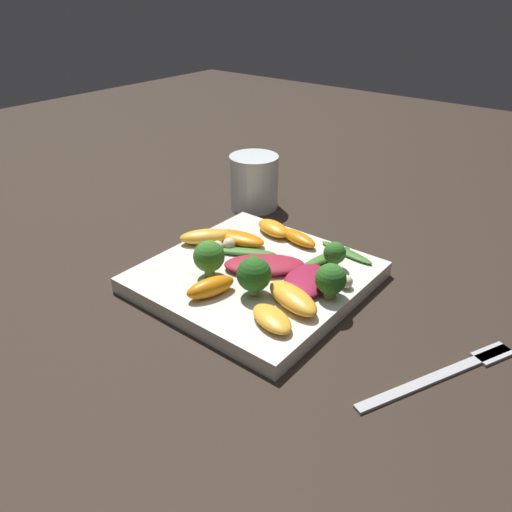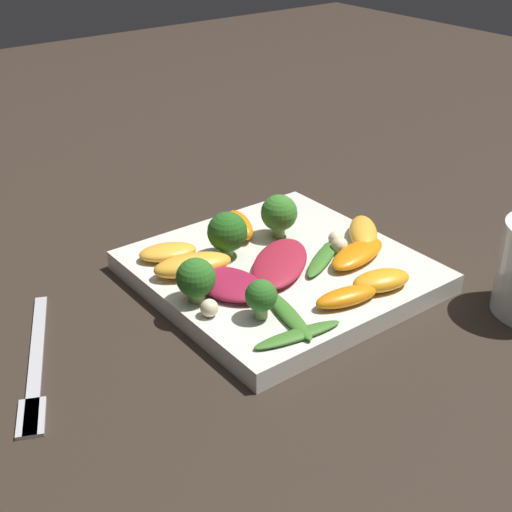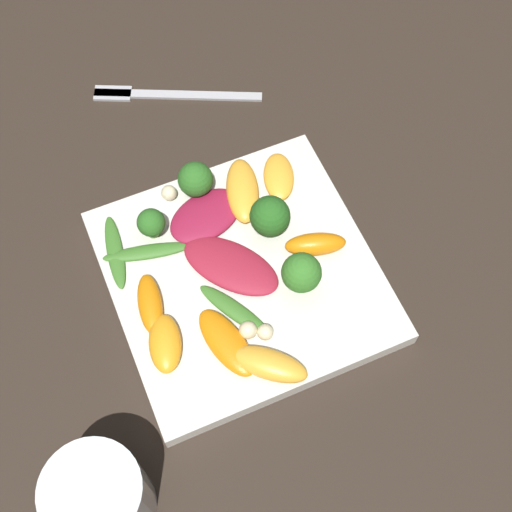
# 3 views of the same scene
# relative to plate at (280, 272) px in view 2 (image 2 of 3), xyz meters

# --- Properties ---
(ground_plane) EXTENTS (2.40, 2.40, 0.00)m
(ground_plane) POSITION_rel_plate_xyz_m (0.00, 0.00, -0.01)
(ground_plane) COLOR #2D231C
(plate) EXTENTS (0.26, 0.26, 0.02)m
(plate) POSITION_rel_plate_xyz_m (0.00, 0.00, 0.00)
(plate) COLOR silver
(plate) RESTS_ON ground_plane
(fork) EXTENTS (0.18, 0.10, 0.01)m
(fork) POSITION_rel_plate_xyz_m (0.00, 0.26, -0.01)
(fork) COLOR #B2B2B7
(fork) RESTS_ON ground_plane
(radicchio_leaf_0) EXTENTS (0.10, 0.11, 0.01)m
(radicchio_leaf_0) POSITION_rel_plate_xyz_m (-0.01, 0.01, 0.02)
(radicchio_leaf_0) COLOR maroon
(radicchio_leaf_0) RESTS_ON plate
(radicchio_leaf_1) EXTENTS (0.09, 0.07, 0.01)m
(radicchio_leaf_1) POSITION_rel_plate_xyz_m (-0.01, 0.07, 0.02)
(radicchio_leaf_1) COLOR maroon
(radicchio_leaf_1) RESTS_ON plate
(orange_segment_0) EXTENTS (0.05, 0.07, 0.01)m
(orange_segment_0) POSITION_rel_plate_xyz_m (0.08, 0.08, 0.02)
(orange_segment_0) COLOR #FCAD33
(orange_segment_0) RESTS_ON plate
(orange_segment_1) EXTENTS (0.05, 0.08, 0.02)m
(orange_segment_1) POSITION_rel_plate_xyz_m (-0.04, -0.07, 0.02)
(orange_segment_1) COLOR orange
(orange_segment_1) RESTS_ON plate
(orange_segment_2) EXTENTS (0.06, 0.08, 0.02)m
(orange_segment_2) POSITION_rel_plate_xyz_m (0.03, 0.08, 0.02)
(orange_segment_2) COLOR #FCAD33
(orange_segment_2) RESTS_ON plate
(orange_segment_3) EXTENTS (0.04, 0.07, 0.02)m
(orange_segment_3) POSITION_rel_plate_xyz_m (-0.10, -0.00, 0.02)
(orange_segment_3) COLOR orange
(orange_segment_3) RESTS_ON plate
(orange_segment_4) EXTENTS (0.07, 0.04, 0.02)m
(orange_segment_4) POSITION_rel_plate_xyz_m (0.08, -0.01, 0.02)
(orange_segment_4) COLOR orange
(orange_segment_4) RESTS_ON plate
(orange_segment_5) EXTENTS (0.07, 0.07, 0.02)m
(orange_segment_5) POSITION_rel_plate_xyz_m (-0.02, -0.10, 0.02)
(orange_segment_5) COLOR #FCAD33
(orange_segment_5) RESTS_ON plate
(orange_segment_6) EXTENTS (0.05, 0.06, 0.02)m
(orange_segment_6) POSITION_rel_plate_xyz_m (-0.10, -0.04, 0.02)
(orange_segment_6) COLOR orange
(orange_segment_6) RESTS_ON plate
(broccoli_floret_0) EXTENTS (0.04, 0.04, 0.05)m
(broccoli_floret_0) POSITION_rel_plate_xyz_m (0.04, 0.03, 0.04)
(broccoli_floret_0) COLOR #84AD5B
(broccoli_floret_0) RESTS_ON plate
(broccoli_floret_1) EXTENTS (0.03, 0.03, 0.04)m
(broccoli_floret_1) POSITION_rel_plate_xyz_m (-0.07, 0.08, 0.03)
(broccoli_floret_1) COLOR #84AD5B
(broccoli_floret_1) RESTS_ON plate
(broccoli_floret_2) EXTENTS (0.04, 0.04, 0.04)m
(broccoli_floret_2) POSITION_rel_plate_xyz_m (-0.01, 0.11, 0.03)
(broccoli_floret_2) COLOR #7A9E51
(broccoli_floret_2) RESTS_ON plate
(broccoli_floret_3) EXTENTS (0.04, 0.04, 0.05)m
(broccoli_floret_3) POSITION_rel_plate_xyz_m (0.05, -0.04, 0.04)
(broccoli_floret_3) COLOR #7A9E51
(broccoli_floret_3) RESTS_ON plate
(arugula_sprig_0) EXTENTS (0.09, 0.04, 0.01)m
(arugula_sprig_0) POSITION_rel_plate_xyz_m (-0.08, 0.06, 0.01)
(arugula_sprig_0) COLOR #3D7528
(arugula_sprig_0) RESTS_ON plate
(arugula_sprig_1) EXTENTS (0.03, 0.09, 0.01)m
(arugula_sprig_1) POSITION_rel_plate_xyz_m (-0.11, 0.07, 0.01)
(arugula_sprig_1) COLOR #3D7528
(arugula_sprig_1) RESTS_ON plate
(arugula_sprig_2) EXTENTS (0.06, 0.08, 0.01)m
(arugula_sprig_2) POSITION_rel_plate_xyz_m (-0.02, -0.04, 0.01)
(arugula_sprig_2) COLOR #3D7528
(arugula_sprig_2) RESTS_ON plate
(macadamia_nut_0) EXTENTS (0.02, 0.02, 0.02)m
(macadamia_nut_0) POSITION_rel_plate_xyz_m (-0.04, 0.11, 0.02)
(macadamia_nut_0) COLOR beige
(macadamia_nut_0) RESTS_ON plate
(macadamia_nut_1) EXTENTS (0.02, 0.02, 0.02)m
(macadamia_nut_1) POSITION_rel_plate_xyz_m (-0.01, -0.07, 0.02)
(macadamia_nut_1) COLOR beige
(macadamia_nut_1) RESTS_ON plate
(macadamia_nut_2) EXTENTS (0.02, 0.02, 0.02)m
(macadamia_nut_2) POSITION_rel_plate_xyz_m (-0.02, -0.06, 0.02)
(macadamia_nut_2) COLOR beige
(macadamia_nut_2) RESTS_ON plate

